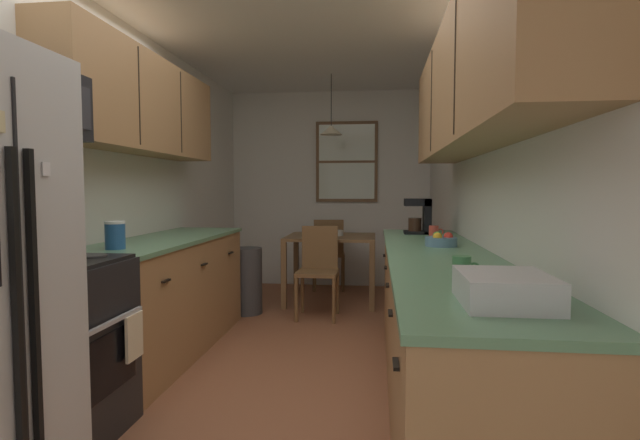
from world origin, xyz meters
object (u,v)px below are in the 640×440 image
object	(u,v)px
dining_chair_far	(329,251)
coffee_maker	(421,215)
dining_table	(331,245)
mug_spare	(434,232)
microwave_over_range	(22,102)
fruit_bowl	(441,240)
storage_canister	(115,235)
dish_rack	(504,289)
mug_by_coffeemaker	(462,269)
table_serving_bowl	(335,233)
trash_bin	(247,281)
dining_chair_near	(318,267)
stove_range	(52,349)

from	to	relation	value
dining_chair_far	coffee_maker	size ratio (longest dim) A/B	3.04
dining_table	mug_spare	world-z (taller)	mug_spare
microwave_over_range	mug_spare	xyz separation A→B (m)	(2.16, 1.47, -0.75)
fruit_bowl	microwave_over_range	bearing A→B (deg)	-154.59
storage_canister	dish_rack	distance (m)	2.37
fruit_bowl	mug_by_coffeemaker	bearing A→B (deg)	-93.72
mug_by_coffeemaker	table_serving_bowl	xyz separation A→B (m)	(-0.81, 3.44, -0.17)
mug_spare	fruit_bowl	distance (m)	0.45
trash_bin	storage_canister	xyz separation A→B (m)	(-0.30, -1.94, 0.65)
dish_rack	storage_canister	bearing A→B (deg)	149.15
microwave_over_range	mug_by_coffeemaker	size ratio (longest dim) A/B	5.33
dining_table	dining_chair_far	xyz separation A→B (m)	(-0.09, 0.63, -0.14)
microwave_over_range	mug_spare	size ratio (longest dim) A/B	5.45
coffee_maker	trash_bin	bearing A→B (deg)	158.91
mug_by_coffeemaker	dining_chair_far	bearing A→B (deg)	103.06
storage_canister	dish_rack	world-z (taller)	storage_canister
trash_bin	coffee_maker	size ratio (longest dim) A/B	2.29
microwave_over_range	fruit_bowl	world-z (taller)	microwave_over_range
microwave_over_range	dining_chair_near	xyz separation A→B (m)	(1.15, 2.55, -1.20)
storage_canister	coffee_maker	world-z (taller)	coffee_maker
dining_chair_far	dish_rack	world-z (taller)	dish_rack
trash_bin	table_serving_bowl	distance (m)	1.15
stove_range	mug_by_coffeemaker	size ratio (longest dim) A/B	9.96
dish_rack	dining_chair_near	bearing A→B (deg)	107.50
microwave_over_range	trash_bin	xyz separation A→B (m)	(0.41, 2.56, -1.36)
trash_bin	microwave_over_range	bearing A→B (deg)	-99.05
dining_chair_near	storage_canister	size ratio (longest dim) A/B	5.15
dish_rack	table_serving_bowl	bearing A→B (deg)	103.10
microwave_over_range	dish_rack	xyz separation A→B (m)	(2.14, -0.59, -0.75)
dining_chair_near	trash_bin	world-z (taller)	dining_chair_near
fruit_bowl	storage_canister	bearing A→B (deg)	-168.87
coffee_maker	mug_by_coffeemaker	size ratio (longest dim) A/B	2.68
dining_table	table_serving_bowl	world-z (taller)	table_serving_bowl
microwave_over_range	coffee_maker	size ratio (longest dim) A/B	1.99
dining_table	coffee_maker	world-z (taller)	coffee_maker
trash_bin	dish_rack	xyz separation A→B (m)	(1.73, -3.16, 0.61)
dining_chair_near	dish_rack	distance (m)	3.32
dining_chair_far	dish_rack	size ratio (longest dim) A/B	2.65
microwave_over_range	mug_spare	bearing A→B (deg)	34.24
mug_spare	dish_rack	size ratio (longest dim) A/B	0.32
trash_bin	dish_rack	distance (m)	3.65
dining_chair_far	fruit_bowl	xyz separation A→B (m)	(1.02, -2.78, 0.44)
microwave_over_range	coffee_maker	world-z (taller)	microwave_over_range
coffee_maker	dining_chair_near	bearing A→B (deg)	146.06
microwave_over_range	dining_chair_far	world-z (taller)	microwave_over_range
trash_bin	dining_chair_near	bearing A→B (deg)	-1.15
dining_chair_near	storage_canister	xyz separation A→B (m)	(-1.04, -1.93, 0.49)
microwave_over_range	storage_canister	size ratio (longest dim) A/B	3.37
trash_bin	mug_by_coffeemaker	distance (m)	3.32
coffee_maker	fruit_bowl	world-z (taller)	coffee_maker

